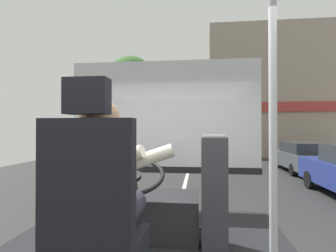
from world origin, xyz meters
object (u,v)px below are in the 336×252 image
steering_console (142,213)px  driver_seat (95,222)px  bus_driver (104,185)px  parked_car_charcoal (304,157)px  handrail_pole (273,136)px  fare_box (214,191)px

steering_console → driver_seat: bearing=-90.0°
bus_driver → parked_car_charcoal: bearing=64.4°
bus_driver → handrail_pole: handrail_pole is taller
fare_box → handrail_pole: bearing=-72.6°
fare_box → parked_car_charcoal: bearing=65.7°
steering_console → handrail_pole: (0.96, -1.06, 0.79)m
driver_seat → fare_box: size_ratio=1.31×
fare_box → parked_car_charcoal: (4.33, 9.60, -0.63)m
driver_seat → bus_driver: (-0.00, 0.14, 0.17)m
driver_seat → steering_console: size_ratio=1.18×
handrail_pole → fare_box: (-0.27, 0.87, -0.51)m
bus_driver → fare_box: (0.69, 0.87, -0.22)m
handrail_pole → fare_box: size_ratio=2.03×
driver_seat → handrail_pole: handrail_pole is taller
steering_console → handrail_pole: size_ratio=0.55×
handrail_pole → parked_car_charcoal: 11.29m
fare_box → bus_driver: bearing=-128.1°
handrail_pole → parked_car_charcoal: (4.06, 10.47, -1.14)m
driver_seat → handrail_pole: 1.07m
driver_seat → steering_console: driver_seat is taller
bus_driver → parked_car_charcoal: size_ratio=0.20×
bus_driver → handrail_pole: size_ratio=0.40×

